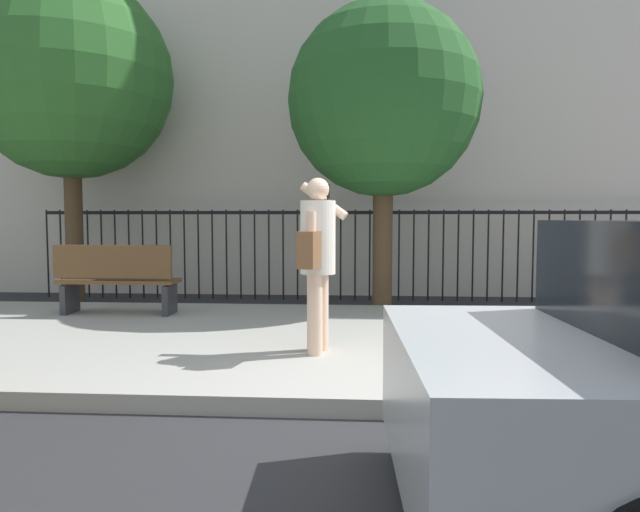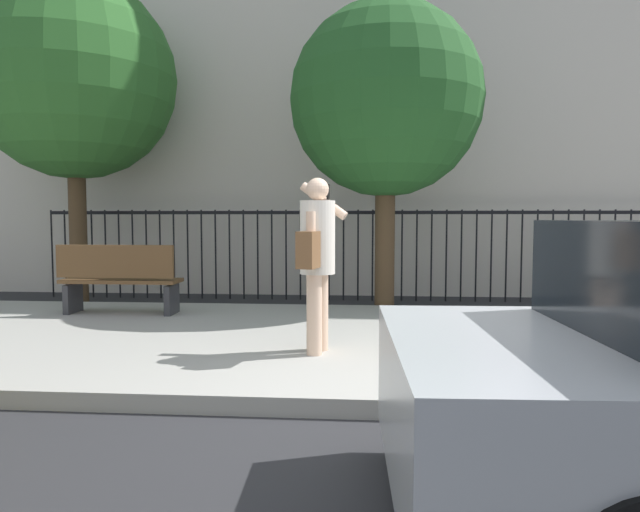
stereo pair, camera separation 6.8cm
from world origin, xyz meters
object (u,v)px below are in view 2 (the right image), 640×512
Objects in this scene: pedestrian_on_phone at (317,252)px; street_bench at (119,278)px; street_tree_mid at (386,101)px; street_tree_near at (74,79)px.

pedestrian_on_phone is 3.50m from street_bench.
street_bench is at bearing -161.76° from street_tree_mid.
street_tree_near is 5.17m from street_tree_mid.
street_tree_near reaches higher than street_bench.
street_tree_near is at bearing 130.18° from street_bench.
street_tree_near is at bearing 173.66° from street_tree_mid.
street_tree_near is at bearing 139.42° from pedestrian_on_phone.
street_tree_mid is at bearing -6.34° from street_tree_near.
street_tree_mid reaches higher than pedestrian_on_phone.
street_bench is 0.29× the size of street_tree_near.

